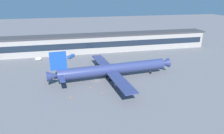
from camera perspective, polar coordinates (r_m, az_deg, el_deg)
name	(u,v)px	position (r m, az deg, el deg)	size (l,w,h in m)	color
ground_plane	(97,81)	(106.39, -4.21, -3.75)	(600.00, 600.00, 0.00)	slate
terminal_building	(85,43)	(157.89, -7.58, 6.46)	(194.88, 14.55, 13.13)	#9E9993
airliner	(112,69)	(106.45, 0.02, -0.60)	(66.02, 56.89, 16.89)	navy
baggage_tug	(38,59)	(145.95, -19.67, 2.13)	(4.12, 3.50, 1.85)	white
belt_loader	(71,56)	(146.04, -11.21, 2.96)	(5.24, 6.42, 1.95)	#2651A5
traffic_cone_0	(102,92)	(93.36, -2.81, -7.01)	(0.48, 0.48, 0.60)	#F2590C
traffic_cone_1	(70,97)	(91.33, -11.40, -8.01)	(0.57, 0.57, 0.72)	#F2590C
traffic_cone_2	(90,87)	(99.00, -6.02, -5.44)	(0.58, 0.58, 0.72)	#F2590C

